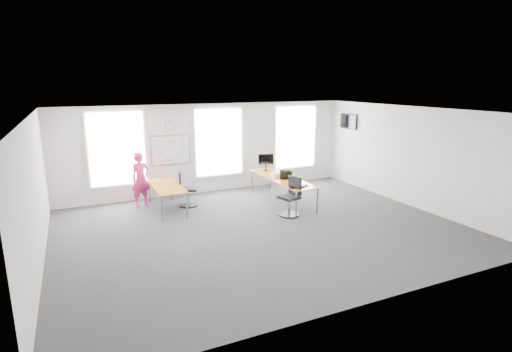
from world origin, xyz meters
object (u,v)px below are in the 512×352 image
desk_right (282,179)px  person (141,179)px  chair_right (291,199)px  monitor (266,161)px  keyboard (297,187)px  desk_left (166,188)px  chair_left (186,191)px  headphones (296,181)px

desk_right → person: bearing=162.1°
desk_right → chair_right: bearing=-108.0°
chair_right → monitor: monitor is taller
person → monitor: (4.10, -0.21, 0.27)m
desk_right → keyboard: bearing=-98.2°
desk_right → monitor: bearing=90.6°
keyboard → desk_left: bearing=147.7°
desk_right → keyboard: (-0.18, -1.23, 0.06)m
chair_left → keyboard: bearing=-113.1°
desk_left → person: person is taller
keyboard → headphones: bearing=60.1°
desk_right → person: size_ratio=1.87×
desk_right → monitor: 1.20m
desk_right → desk_left: (-3.50, 0.64, -0.03)m
desk_right → person: (-4.11, 1.33, 0.12)m
person → keyboard: (3.94, -2.56, -0.06)m
chair_left → keyboard: (2.72, -2.00, 0.29)m
desk_left → monitor: 3.55m
desk_left → monitor: monitor is taller
person → chair_right: bearing=-56.8°
chair_right → keyboard: chair_right is taller
chair_right → keyboard: bearing=91.5°
person → keyboard: size_ratio=3.48×
chair_left → desk_right: bearing=-91.7°
desk_right → chair_right: (-0.42, -1.31, -0.23)m
desk_left → person: bearing=131.7°
chair_left → headphones: size_ratio=6.76×
monitor → desk_left: bearing=-158.6°
person → desk_right: bearing=-39.2°
desk_left → headphones: size_ratio=12.53×
monitor → keyboard: bearing=-80.5°
person → keyboard: person is taller
person → keyboard: 4.70m
desk_left → person: 0.94m
keyboard → monitor: size_ratio=0.83×
chair_left → person: bearing=78.3°
person → monitor: bearing=-24.1°
desk_right → headphones: size_ratio=19.28×
desk_right → desk_left: size_ratio=1.54×
desk_right → desk_left: desk_right is taller
desk_left → chair_left: (0.60, 0.13, -0.20)m
desk_right → headphones: bearing=-80.8°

